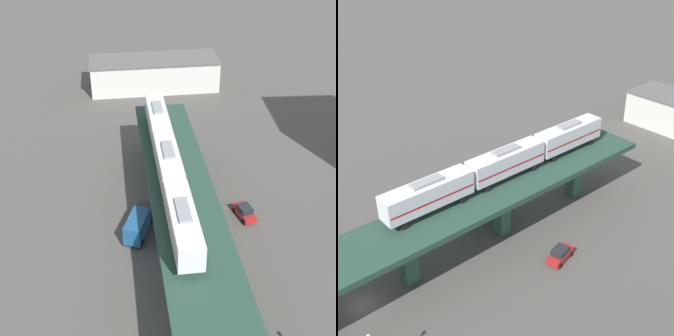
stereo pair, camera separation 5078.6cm
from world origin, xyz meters
The scene contains 5 objects.
ground_plane centered at (0.00, 0.00, 0.00)m, with size 400.00×400.00×0.00m, color #4C4944.
elevated_viaduct centered at (0.01, -0.18, 6.55)m, with size 14.43×92.35×7.62m.
subway_train centered at (-2.94, 23.33, 10.16)m, with size 5.26×37.30×4.45m.
street_car_red centered at (8.03, 23.88, 0.94)m, with size 2.98×4.73×1.89m.
delivery_truck centered at (-7.03, 21.28, 1.76)m, with size 4.30×7.54×3.20m.
Camera 2 is at (41.54, -10.61, 40.88)m, focal length 50.00 mm.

